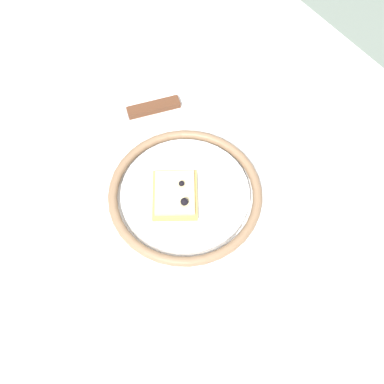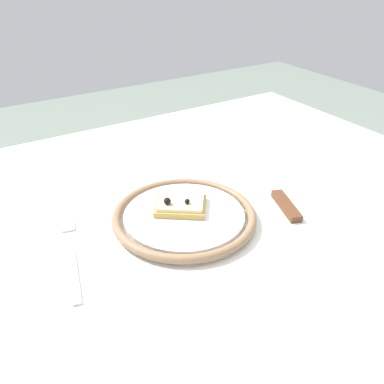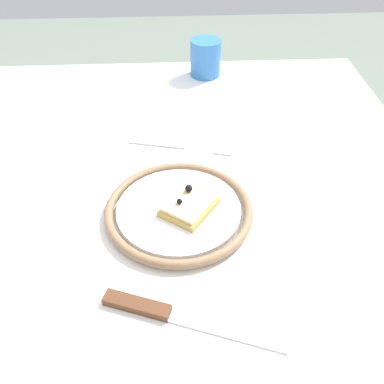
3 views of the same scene
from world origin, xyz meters
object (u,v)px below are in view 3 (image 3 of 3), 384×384
plate (179,211)px  fork (181,147)px  dining_table (187,256)px  cup (206,58)px  pizza_slice_near (189,205)px  knife (161,312)px

plate → fork: 0.19m
dining_table → cup: bearing=172.2°
dining_table → pizza_slice_near: size_ratio=10.94×
pizza_slice_near → dining_table: bearing=-30.4°
fork → cup: 0.32m
plate → cup: 0.50m
dining_table → fork: fork is taller
cup → knife: bearing=-9.1°
dining_table → plate: 0.10m
fork → cup: bearing=167.3°
plate → knife: bearing=-9.0°
plate → cup: size_ratio=2.72×
knife → cup: bearing=170.9°
pizza_slice_near → plate: bearing=-100.3°
dining_table → pizza_slice_near: bearing=149.6°
pizza_slice_near → cup: size_ratio=1.22×
pizza_slice_near → knife: 0.18m
pizza_slice_near → cup: bearing=172.7°
dining_table → cup: cup is taller
plate → pizza_slice_near: size_ratio=2.23×
cup → plate: bearing=-9.2°
dining_table → cup: (-0.50, 0.07, 0.13)m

